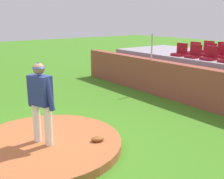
% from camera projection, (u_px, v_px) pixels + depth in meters
% --- Properties ---
extents(ground_plane, '(60.00, 60.00, 0.00)m').
position_uv_depth(ground_plane, '(46.00, 148.00, 6.31)').
color(ground_plane, '#3E7C1D').
extents(pitchers_mound, '(3.45, 3.45, 0.19)m').
position_uv_depth(pitchers_mound, '(46.00, 144.00, 6.28)').
color(pitchers_mound, '#AD5C32').
rests_on(pitchers_mound, ground_plane).
extents(pitcher, '(0.75, 0.42, 1.82)m').
position_uv_depth(pitcher, '(41.00, 97.00, 5.88)').
color(pitcher, white).
rests_on(pitcher, pitchers_mound).
extents(fielding_glove, '(0.28, 0.34, 0.11)m').
position_uv_depth(fielding_glove, '(98.00, 139.00, 6.22)').
color(fielding_glove, brown).
rests_on(fielding_glove, pitchers_mound).
extents(brick_barrier, '(12.31, 0.40, 1.31)m').
position_uv_depth(brick_barrier, '(195.00, 86.00, 9.26)').
color(brick_barrier, brown).
rests_on(brick_barrier, ground_plane).
extents(fence_post_left, '(0.06, 0.06, 0.99)m').
position_uv_depth(fence_post_left, '(152.00, 46.00, 10.61)').
color(fence_post_left, silver).
rests_on(fence_post_left, brick_barrier).
extents(stadium_chair_0, '(0.48, 0.44, 0.50)m').
position_uv_depth(stadium_chair_0, '(180.00, 52.00, 11.08)').
color(stadium_chair_0, maroon).
rests_on(stadium_chair_0, bleacher_platform).
extents(stadium_chair_1, '(0.48, 0.44, 0.50)m').
position_uv_depth(stadium_chair_1, '(194.00, 54.00, 10.56)').
color(stadium_chair_1, maroon).
rests_on(stadium_chair_1, bleacher_platform).
extents(stadium_chair_2, '(0.48, 0.44, 0.50)m').
position_uv_depth(stadium_chair_2, '(210.00, 56.00, 10.01)').
color(stadium_chair_2, maroon).
rests_on(stadium_chair_2, bleacher_platform).
extents(stadium_chair_6, '(0.48, 0.44, 0.50)m').
position_uv_depth(stadium_chair_6, '(194.00, 50.00, 11.61)').
color(stadium_chair_6, maroon).
rests_on(stadium_chair_6, bleacher_platform).
extents(stadium_chair_7, '(0.48, 0.44, 0.50)m').
position_uv_depth(stadium_chair_7, '(209.00, 52.00, 11.07)').
color(stadium_chair_7, maroon).
rests_on(stadium_chair_7, bleacher_platform).
extents(stadium_chair_8, '(0.48, 0.44, 0.50)m').
position_uv_depth(stadium_chair_8, '(224.00, 54.00, 10.54)').
color(stadium_chair_8, maroon).
rests_on(stadium_chair_8, bleacher_platform).
extents(stadium_chair_12, '(0.48, 0.44, 0.50)m').
position_uv_depth(stadium_chair_12, '(207.00, 49.00, 12.13)').
color(stadium_chair_12, maroon).
rests_on(stadium_chair_12, bleacher_platform).
extents(stadium_chair_13, '(0.48, 0.44, 0.50)m').
position_uv_depth(stadium_chair_13, '(221.00, 50.00, 11.57)').
color(stadium_chair_13, maroon).
rests_on(stadium_chair_13, bleacher_platform).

